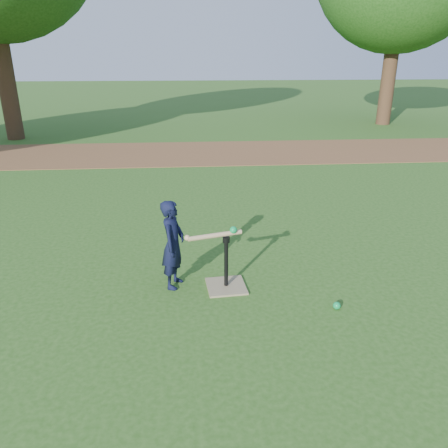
{
  "coord_description": "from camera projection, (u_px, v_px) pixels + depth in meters",
  "views": [
    {
      "loc": [
        -0.71,
        -3.94,
        2.47
      ],
      "look_at": [
        -0.33,
        0.69,
        0.65
      ],
      "focal_mm": 35.0,
      "sensor_mm": 36.0,
      "label": 1
    }
  ],
  "objects": [
    {
      "name": "ground",
      "position": [
        261.0,
        304.0,
        4.61
      ],
      "size": [
        80.0,
        80.0,
        0.0
      ],
      "primitive_type": "plane",
      "color": "#285116",
      "rests_on": "ground"
    },
    {
      "name": "batting_tee",
      "position": [
        226.0,
        278.0,
        4.9
      ],
      "size": [
        0.46,
        0.46,
        0.61
      ],
      "color": "#92805C",
      "rests_on": "ground"
    },
    {
      "name": "wiffle_ball_ground",
      "position": [
        337.0,
        306.0,
        4.5
      ],
      "size": [
        0.08,
        0.08,
        0.08
      ],
      "primitive_type": "sphere",
      "color": "#0D9346",
      "rests_on": "ground"
    },
    {
      "name": "dirt_strip",
      "position": [
        216.0,
        153.0,
        11.56
      ],
      "size": [
        24.0,
        3.0,
        0.01
      ],
      "primitive_type": "cube",
      "color": "brown",
      "rests_on": "ground"
    },
    {
      "name": "swing_action",
      "position": [
        216.0,
        234.0,
        4.68
      ],
      "size": [
        0.63,
        0.21,
        0.11
      ],
      "color": "tan",
      "rests_on": "ground"
    },
    {
      "name": "child",
      "position": [
        173.0,
        244.0,
        4.8
      ],
      "size": [
        0.34,
        0.42,
        1.01
      ],
      "primitive_type": "imported",
      "rotation": [
        0.0,
        0.0,
        1.29
      ],
      "color": "black",
      "rests_on": "ground"
    }
  ]
}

